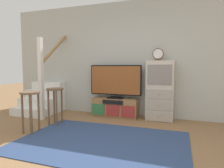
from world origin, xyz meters
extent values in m
plane|color=olive|center=(0.00, 0.00, 0.00)|extent=(20.00, 20.00, 0.00)
cube|color=#B2B7B2|center=(0.00, 2.46, 1.35)|extent=(6.40, 0.12, 2.70)
cube|color=navy|center=(0.00, 0.60, 0.01)|extent=(2.60, 1.80, 0.01)
cube|color=#997047|center=(-0.30, 2.20, 0.21)|extent=(1.07, 0.36, 0.43)
cube|color=#337042|center=(-0.66, 2.01, 0.18)|extent=(0.30, 0.02, 0.26)
cube|color=maroon|center=(-0.30, 2.01, 0.18)|extent=(0.30, 0.02, 0.26)
cube|color=maroon|center=(0.06, 2.01, 0.18)|extent=(0.30, 0.02, 0.26)
cube|color=black|center=(-0.30, 2.01, 0.37)|extent=(0.48, 0.02, 0.09)
cube|color=black|center=(-0.30, 2.22, 0.44)|extent=(0.36, 0.22, 0.02)
cylinder|color=black|center=(-0.30, 2.22, 0.48)|extent=(0.05, 0.05, 0.06)
cube|color=black|center=(-0.30, 2.22, 0.86)|extent=(1.23, 0.05, 0.70)
cube|color=brown|center=(-0.30, 2.19, 0.86)|extent=(1.18, 0.01, 0.65)
cube|color=beige|center=(0.72, 2.21, 0.65)|extent=(0.58, 0.34, 1.30)
cube|color=#ADA497|center=(0.72, 2.03, 0.12)|extent=(0.53, 0.02, 0.20)
sphere|color=olive|center=(0.72, 2.01, 0.12)|extent=(0.03, 0.03, 0.03)
cube|color=#ADA497|center=(0.72, 2.03, 0.36)|extent=(0.53, 0.02, 0.20)
sphere|color=olive|center=(0.72, 2.01, 0.36)|extent=(0.03, 0.03, 0.03)
cube|color=#ADA497|center=(0.72, 2.03, 0.60)|extent=(0.53, 0.02, 0.20)
sphere|color=olive|center=(0.72, 2.01, 0.60)|extent=(0.03, 0.03, 0.03)
cube|color=gray|center=(0.72, 2.03, 1.01)|extent=(0.49, 0.02, 0.41)
cube|color=#4C3823|center=(0.67, 2.19, 1.31)|extent=(0.14, 0.08, 0.02)
cylinder|color=brown|center=(0.67, 2.19, 1.44)|extent=(0.24, 0.04, 0.24)
cylinder|color=silver|center=(0.67, 2.16, 1.44)|extent=(0.20, 0.01, 0.20)
cube|color=white|center=(-2.25, 1.53, 0.10)|extent=(0.90, 0.26, 0.19)
cube|color=white|center=(-2.25, 1.79, 0.19)|extent=(0.90, 0.26, 0.38)
cube|color=white|center=(-2.25, 2.05, 0.29)|extent=(0.90, 0.26, 0.57)
cube|color=white|center=(-2.25, 2.31, 0.38)|extent=(0.90, 0.26, 0.76)
cube|color=white|center=(-2.25, 2.57, 0.47)|extent=(0.90, 0.26, 0.95)
cube|color=white|center=(-1.75, 1.40, 0.90)|extent=(0.09, 0.09, 1.80)
cube|color=#9E7547|center=(-1.75, 2.05, 1.70)|extent=(0.06, 1.33, 0.99)
cylinder|color=brown|center=(-1.43, 0.50, 0.35)|extent=(0.04, 0.04, 0.70)
cylinder|color=brown|center=(-1.24, 0.50, 0.35)|extent=(0.04, 0.04, 0.70)
cylinder|color=brown|center=(-1.43, 0.69, 0.35)|extent=(0.04, 0.04, 0.70)
cylinder|color=brown|center=(-1.24, 0.69, 0.35)|extent=(0.04, 0.04, 0.70)
cylinder|color=brown|center=(-1.34, 0.59, 0.72)|extent=(0.34, 0.34, 0.03)
cylinder|color=brown|center=(-1.34, 1.10, 0.35)|extent=(0.04, 0.04, 0.70)
cylinder|color=brown|center=(-1.16, 1.10, 0.35)|extent=(0.04, 0.04, 0.70)
cylinder|color=brown|center=(-1.34, 1.28, 0.35)|extent=(0.04, 0.04, 0.70)
cylinder|color=brown|center=(-1.16, 1.28, 0.35)|extent=(0.04, 0.04, 0.70)
cylinder|color=brown|center=(-1.25, 1.19, 0.72)|extent=(0.34, 0.34, 0.03)
camera|label=1|loc=(1.13, -2.15, 1.16)|focal=31.55mm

